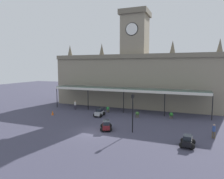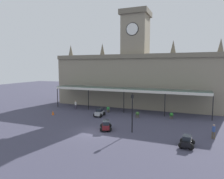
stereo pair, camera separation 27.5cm
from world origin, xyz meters
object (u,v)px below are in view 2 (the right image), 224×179
(traffic_cone, at_px, (53,113))
(car_maroon_estate, at_px, (106,126))
(car_black_sedan, at_px, (187,142))
(pedestrian_beside_cars, at_px, (76,105))
(planter_by_canopy, at_px, (108,109))
(pedestrian_crossing_forecourt, at_px, (214,131))
(planter_near_kerb, at_px, (137,115))
(victorian_lamppost, at_px, (132,108))
(car_silver_estate, at_px, (100,113))
(planter_forecourt_centre, at_px, (171,116))

(traffic_cone, bearing_deg, car_maroon_estate, -19.99)
(car_maroon_estate, bearing_deg, car_black_sedan, -11.49)
(pedestrian_beside_cars, distance_m, planter_by_canopy, 6.69)
(car_maroon_estate, distance_m, traffic_cone, 12.32)
(pedestrian_crossing_forecourt, bearing_deg, traffic_cone, 173.80)
(planter_near_kerb, bearing_deg, pedestrian_crossing_forecourt, -30.66)
(car_black_sedan, relative_size, planter_near_kerb, 2.18)
(pedestrian_crossing_forecourt, xyz_separation_m, planter_near_kerb, (-10.45, 6.20, -0.42))
(victorian_lamppost, bearing_deg, car_silver_estate, 140.33)
(planter_forecourt_centre, relative_size, planter_near_kerb, 1.00)
(pedestrian_beside_cars, bearing_deg, car_silver_estate, -25.88)
(planter_by_canopy, bearing_deg, traffic_cone, -144.97)
(car_maroon_estate, distance_m, pedestrian_crossing_forecourt, 12.64)
(car_black_sedan, bearing_deg, planter_near_kerb, 128.41)
(car_maroon_estate, height_order, planter_near_kerb, car_maroon_estate)
(car_black_sedan, relative_size, planter_forecourt_centre, 2.18)
(car_black_sedan, height_order, pedestrian_beside_cars, pedestrian_beside_cars)
(car_black_sedan, relative_size, pedestrian_crossing_forecourt, 1.25)
(planter_by_canopy, relative_size, planter_near_kerb, 1.00)
(victorian_lamppost, bearing_deg, car_black_sedan, -19.67)
(pedestrian_beside_cars, bearing_deg, planter_forecourt_centre, -1.49)
(pedestrian_crossing_forecourt, relative_size, planter_forecourt_centre, 1.74)
(planter_by_canopy, height_order, planter_forecourt_centre, same)
(car_silver_estate, xyz_separation_m, planter_near_kerb, (5.99, 1.42, -0.07))
(planter_by_canopy, bearing_deg, car_maroon_estate, -68.50)
(car_maroon_estate, xyz_separation_m, pedestrian_crossing_forecourt, (12.53, 1.59, 0.34))
(planter_near_kerb, bearing_deg, pedestrian_beside_cars, 172.00)
(car_maroon_estate, xyz_separation_m, planter_near_kerb, (2.08, 7.79, -0.07))
(traffic_cone, bearing_deg, car_silver_estate, 15.71)
(pedestrian_beside_cars, relative_size, planter_by_canopy, 1.74)
(victorian_lamppost, xyz_separation_m, traffic_cone, (-14.98, 3.91, -2.65))
(car_black_sedan, distance_m, planter_by_canopy, 17.95)
(traffic_cone, bearing_deg, pedestrian_crossing_forecourt, -6.20)
(car_maroon_estate, relative_size, planter_near_kerb, 2.52)
(victorian_lamppost, bearing_deg, traffic_cone, 165.37)
(car_maroon_estate, relative_size, planter_by_canopy, 2.52)
(pedestrian_crossing_forecourt, distance_m, planter_forecourt_centre, 9.23)
(car_maroon_estate, relative_size, car_silver_estate, 1.05)
(planter_near_kerb, bearing_deg, planter_by_canopy, 162.37)
(planter_near_kerb, bearing_deg, planter_forecourt_centre, 14.36)
(traffic_cone, bearing_deg, planter_forecourt_centre, 14.59)
(planter_by_canopy, xyz_separation_m, planter_near_kerb, (5.88, -1.87, 0.00))
(car_black_sedan, bearing_deg, car_silver_estate, 148.68)
(pedestrian_crossing_forecourt, bearing_deg, car_black_sedan, -126.84)
(victorian_lamppost, height_order, traffic_cone, victorian_lamppost)
(car_maroon_estate, bearing_deg, victorian_lamppost, 5.07)
(pedestrian_beside_cars, height_order, planter_near_kerb, pedestrian_beside_cars)
(car_maroon_estate, bearing_deg, planter_by_canopy, 111.50)
(traffic_cone, height_order, planter_near_kerb, planter_near_kerb)
(pedestrian_beside_cars, xyz_separation_m, victorian_lamppost, (13.88, -9.25, 2.11))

